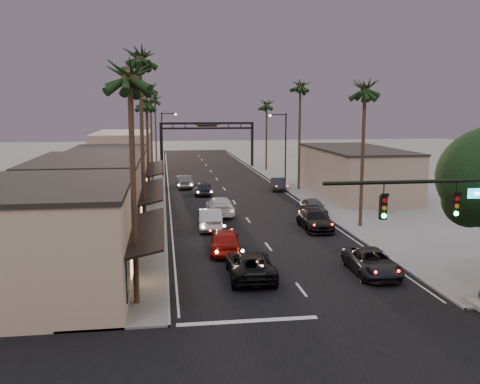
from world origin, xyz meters
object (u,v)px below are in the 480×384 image
object	(u,v)px
traffic_signal	(470,216)
palm_rb	(300,83)
oncoming_red	(225,240)
palm_ld	(150,86)
streetlight_left	(164,139)
palm_la	(130,68)
curbside_black	(315,220)
palm_rc	(267,102)
arch	(207,133)
oncoming_silver	(211,219)
oncoming_pickup	(250,265)
palm_lc	(146,99)
curbside_near	(372,262)
palm_far	(155,97)
streetlight_right	(283,144)
palm_ra	(365,84)
palm_lb	(140,53)

from	to	relation	value
traffic_signal	palm_rb	xyz separation A→B (m)	(2.91, 40.00, 7.33)
oncoming_red	palm_ld	bearing A→B (deg)	-75.87
streetlight_left	palm_la	xyz separation A→B (m)	(-1.68, -49.00, 6.11)
curbside_black	palm_la	bearing A→B (deg)	-130.56
traffic_signal	oncoming_red	xyz separation A→B (m)	(-8.86, 13.95, -4.24)
palm_rb	palm_rc	world-z (taller)	palm_rb
arch	oncoming_silver	world-z (taller)	arch
palm_ld	oncoming_pickup	xyz separation A→B (m)	(6.24, -42.55, -11.65)
palm_la	palm_lc	world-z (taller)	palm_la
traffic_signal	palm_rb	bearing A→B (deg)	85.84
palm_rb	oncoming_silver	size ratio (longest dim) A/B	2.79
palm_ld	curbside_near	size ratio (longest dim) A/B	2.75
palm_la	oncoming_silver	xyz separation A→B (m)	(5.11, 16.16, -10.61)
palm_ld	oncoming_red	size ratio (longest dim) A/B	2.89
traffic_signal	arch	xyz separation A→B (m)	(-5.69, 66.00, 0.45)
traffic_signal	streetlight_left	xyz separation A→B (m)	(-12.61, 54.00, 0.25)
oncoming_red	palm_far	bearing A→B (deg)	-79.32
traffic_signal	palm_ld	size ratio (longest dim) A/B	0.60
streetlight_right	curbside_black	xyz separation A→B (m)	(-2.19, -21.15, -4.56)
traffic_signal	curbside_black	bearing A→B (deg)	92.77
arch	streetlight_left	size ratio (longest dim) A/B	1.69
palm_ra	oncoming_red	size ratio (longest dim) A/B	2.68
palm_lc	curbside_near	distance (m)	29.08
palm_lb	oncoming_pickup	world-z (taller)	palm_lb
palm_far	traffic_signal	bearing A→B (deg)	-79.30
palm_ld	palm_far	bearing A→B (deg)	89.25
palm_la	palm_far	distance (m)	69.00
streetlight_left	curbside_black	distance (m)	36.37
palm_ld	palm_rc	bearing A→B (deg)	27.62
streetlight_right	oncoming_red	xyz separation A→B (m)	(-10.09, -27.05, -4.49)
oncoming_silver	traffic_signal	bearing A→B (deg)	117.93
curbside_near	oncoming_red	bearing A→B (deg)	145.86
palm_ra	oncoming_red	world-z (taller)	palm_ra
palm_lb	palm_ld	bearing A→B (deg)	90.00
palm_la	oncoming_pickup	size ratio (longest dim) A/B	2.40
arch	streetlight_left	bearing A→B (deg)	-119.97
palm_rb	oncoming_silver	bearing A→B (deg)	-122.70
palm_ra	curbside_near	distance (m)	16.48
traffic_signal	palm_la	size ratio (longest dim) A/B	0.64
streetlight_right	palm_lc	world-z (taller)	palm_lc
palm_lc	curbside_black	distance (m)	20.48
palm_lb	palm_lc	world-z (taller)	palm_lb
traffic_signal	palm_lb	size ratio (longest dim) A/B	0.56
streetlight_left	palm_lc	size ratio (longest dim) A/B	0.74
palm_lc	palm_ld	world-z (taller)	palm_ld
traffic_signal	streetlight_right	xyz separation A→B (m)	(1.23, 41.00, 0.25)
oncoming_pickup	palm_la	bearing A→B (deg)	31.43
streetlight_left	curbside_near	world-z (taller)	streetlight_left
palm_rb	arch	bearing A→B (deg)	108.30
oncoming_red	curbside_black	bearing A→B (deg)	-137.47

